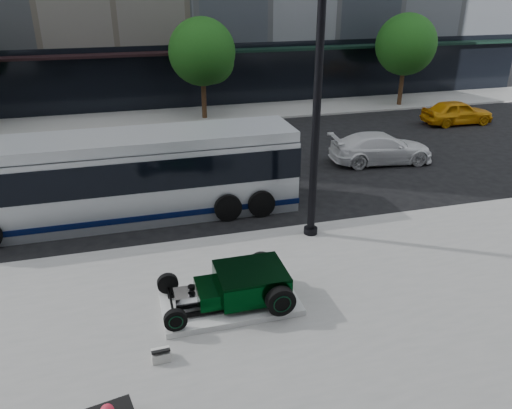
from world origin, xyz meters
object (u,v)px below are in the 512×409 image
object	(u,v)px
lamppost	(316,121)
white_sedan	(381,148)
transit_bus	(122,176)
yellow_taxi	(457,112)
hot_rod	(243,284)

from	to	relation	value
lamppost	white_sedan	bearing A→B (deg)	46.14
transit_bus	yellow_taxi	size ratio (longest dim) A/B	3.00
hot_rod	yellow_taxi	distance (m)	21.41
lamppost	transit_bus	distance (m)	6.95
hot_rod	transit_bus	distance (m)	6.93
hot_rod	lamppost	bearing A→B (deg)	45.78
white_sedan	yellow_taxi	xyz separation A→B (m)	(7.49, 4.84, 0.01)
lamppost	transit_bus	bearing A→B (deg)	150.50
lamppost	yellow_taxi	bearing A→B (deg)	39.26
lamppost	yellow_taxi	world-z (taller)	lamppost
hot_rod	lamppost	distance (m)	5.39
lamppost	white_sedan	world-z (taller)	lamppost
lamppost	yellow_taxi	distance (m)	17.33
white_sedan	transit_bus	bearing A→B (deg)	109.43
hot_rod	yellow_taxi	world-z (taller)	yellow_taxi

